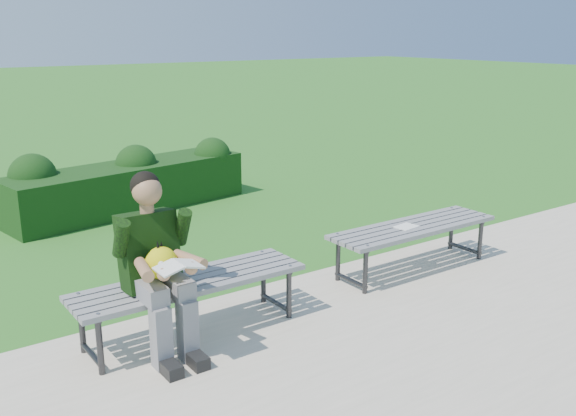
{
  "coord_description": "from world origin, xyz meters",
  "views": [
    {
      "loc": [
        -2.62,
        -4.63,
        2.28
      ],
      "look_at": [
        0.44,
        -0.28,
        0.8
      ],
      "focal_mm": 40.0,
      "sensor_mm": 36.0,
      "label": 1
    }
  ],
  "objects": [
    {
      "name": "paper_sheet",
      "position": [
        1.67,
        -0.5,
        0.47
      ],
      "size": [
        0.24,
        0.19,
        0.01
      ],
      "color": "white",
      "rests_on": "bench_right"
    },
    {
      "name": "bench_right",
      "position": [
        1.77,
        -0.5,
        0.42
      ],
      "size": [
        1.8,
        0.5,
        0.46
      ],
      "color": "slate",
      "rests_on": "walkway"
    },
    {
      "name": "hedge",
      "position": [
        0.36,
        3.25,
        0.37
      ],
      "size": [
        3.28,
        1.31,
        0.86
      ],
      "color": "#153D16",
      "rests_on": "ground"
    },
    {
      "name": "bench_left",
      "position": [
        -0.63,
        -0.52,
        0.42
      ],
      "size": [
        1.8,
        0.5,
        0.46
      ],
      "color": "slate",
      "rests_on": "walkway"
    },
    {
      "name": "walkway",
      "position": [
        0.0,
        -1.75,
        0.01
      ],
      "size": [
        30.0,
        3.5,
        0.02
      ],
      "color": "#ACA28F",
      "rests_on": "ground"
    },
    {
      "name": "ground",
      "position": [
        0.0,
        0.0,
        0.0
      ],
      "size": [
        80.0,
        80.0,
        0.0
      ],
      "color": "#377A25",
      "rests_on": "ground"
    },
    {
      "name": "seated_boy",
      "position": [
        -0.93,
        -0.61,
        0.71
      ],
      "size": [
        0.56,
        0.76,
        1.31
      ],
      "color": "slate",
      "rests_on": "walkway"
    }
  ]
}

